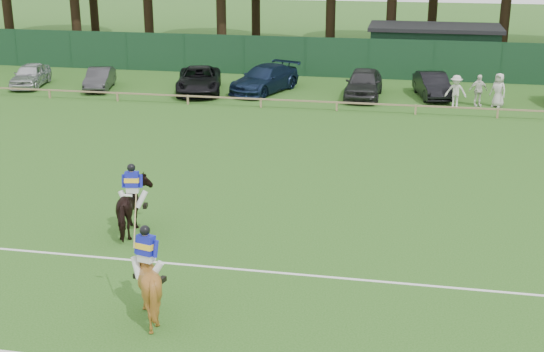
% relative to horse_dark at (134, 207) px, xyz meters
% --- Properties ---
extents(ground, '(160.00, 160.00, 0.00)m').
position_rel_horse_dark_xyz_m(ground, '(3.38, -0.87, -0.84)').
color(ground, '#1E4C14').
rests_on(ground, ground).
extents(horse_dark, '(1.25, 2.13, 1.69)m').
position_rel_horse_dark_xyz_m(horse_dark, '(0.00, 0.00, 0.00)').
color(horse_dark, black).
rests_on(horse_dark, ground).
extents(horse_chestnut, '(1.82, 1.95, 1.80)m').
position_rel_horse_dark_xyz_m(horse_chestnut, '(2.18, -4.68, 0.06)').
color(horse_chestnut, brown).
rests_on(horse_chestnut, ground).
extents(sedan_silver, '(2.32, 4.23, 1.36)m').
position_rel_horse_dark_xyz_m(sedan_silver, '(-14.20, 19.85, -0.16)').
color(sedan_silver, '#B8BABE').
rests_on(sedan_silver, ground).
extents(sedan_grey, '(2.12, 3.95, 1.24)m').
position_rel_horse_dark_xyz_m(sedan_grey, '(-9.83, 19.88, -0.23)').
color(sedan_grey, '#2D2E30').
rests_on(sedan_grey, ground).
extents(suv_black, '(3.58, 5.65, 1.45)m').
position_rel_horse_dark_xyz_m(suv_black, '(-3.86, 20.07, -0.12)').
color(suv_black, black).
rests_on(suv_black, ground).
extents(sedan_navy, '(3.85, 5.64, 1.52)m').
position_rel_horse_dark_xyz_m(sedan_navy, '(-0.20, 20.96, -0.09)').
color(sedan_navy, '#12203A').
rests_on(sedan_navy, ground).
extents(hatch_grey, '(1.98, 4.74, 1.60)m').
position_rel_horse_dark_xyz_m(hatch_grey, '(5.50, 20.59, -0.04)').
color(hatch_grey, '#2B2B2D').
rests_on(hatch_grey, ground).
extents(estate_black, '(2.31, 4.38, 1.37)m').
position_rel_horse_dark_xyz_m(estate_black, '(9.26, 21.31, -0.16)').
color(estate_black, black).
rests_on(estate_black, ground).
extents(spectator_left, '(1.14, 0.71, 1.70)m').
position_rel_horse_dark_xyz_m(spectator_left, '(10.41, 19.14, 0.01)').
color(spectator_left, beige).
rests_on(spectator_left, ground).
extents(spectator_mid, '(1.07, 0.68, 1.69)m').
position_rel_horse_dark_xyz_m(spectator_mid, '(11.58, 19.64, 0.00)').
color(spectator_mid, silver).
rests_on(spectator_mid, ground).
extents(spectator_right, '(1.04, 0.98, 1.79)m').
position_rel_horse_dark_xyz_m(spectator_right, '(12.60, 19.63, 0.05)').
color(spectator_right, beige).
rests_on(spectator_right, ground).
extents(rider_dark, '(0.93, 0.45, 1.41)m').
position_rel_horse_dark_xyz_m(rider_dark, '(0.00, -0.01, 0.75)').
color(rider_dark, silver).
rests_on(rider_dark, ground).
extents(rider_chestnut, '(0.93, 0.70, 2.05)m').
position_rel_horse_dark_xyz_m(rider_chestnut, '(2.17, -4.69, 0.85)').
color(rider_chestnut, silver).
rests_on(rider_chestnut, ground).
extents(pitch_lines, '(60.00, 5.10, 0.01)m').
position_rel_horse_dark_xyz_m(pitch_lines, '(3.38, -4.37, -0.84)').
color(pitch_lines, silver).
rests_on(pitch_lines, ground).
extents(pitch_rail, '(62.10, 0.10, 0.50)m').
position_rel_horse_dark_xyz_m(pitch_rail, '(3.38, 17.13, -0.40)').
color(pitch_rail, '#997F5B').
rests_on(pitch_rail, ground).
extents(perimeter_fence, '(92.08, 0.08, 2.50)m').
position_rel_horse_dark_xyz_m(perimeter_fence, '(3.38, 26.13, 0.41)').
color(perimeter_fence, '#14351E').
rests_on(perimeter_fence, ground).
extents(utility_shed, '(8.40, 4.40, 3.04)m').
position_rel_horse_dark_xyz_m(utility_shed, '(9.38, 29.13, 0.69)').
color(utility_shed, '#14331E').
rests_on(utility_shed, ground).
extents(tree_row, '(96.00, 12.00, 21.00)m').
position_rel_horse_dark_xyz_m(tree_row, '(5.38, 34.13, -0.84)').
color(tree_row, '#26561C').
rests_on(tree_row, ground).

